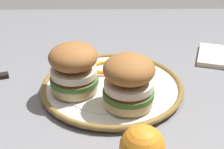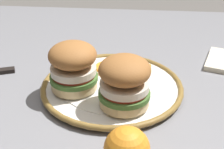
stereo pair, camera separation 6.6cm
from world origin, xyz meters
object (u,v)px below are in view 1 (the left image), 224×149
Objects in this scene: dinner_plate at (112,87)px; sandwich_half_right at (74,67)px; sandwich_half_left at (129,80)px; whole_orange at (146,147)px; dining_table at (130,119)px.

dinner_plate is 0.10m from sandwich_half_right.
sandwich_half_left is at bearing -67.75° from dinner_plate.
sandwich_half_left and sandwich_half_right have the same top height.
dinner_plate is at bearing 102.24° from whole_orange.
dinner_plate is 0.10m from sandwich_half_left.
dinner_plate is (-0.04, -0.02, 0.10)m from dining_table.
whole_orange reaches higher than dining_table.
sandwich_half_right reaches higher than whole_orange.
sandwich_half_right is at bearing -164.57° from dinner_plate.
dinner_plate is 2.33× the size of sandwich_half_left.
sandwich_half_left reaches higher than whole_orange.
dining_table is at bearing 91.17° from whole_orange.
sandwich_half_left is 0.12m from sandwich_half_right.
dinner_plate is at bearing 15.43° from sandwich_half_right.
sandwich_half_left reaches higher than dining_table.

